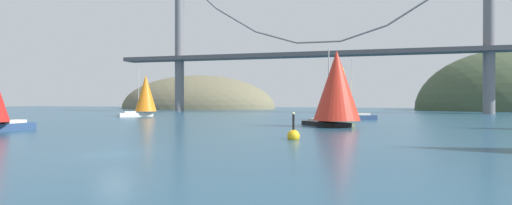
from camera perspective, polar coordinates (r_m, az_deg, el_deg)
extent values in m
plane|color=navy|center=(28.19, -18.53, -6.64)|extent=(360.00, 360.00, 0.00)
ellipsoid|color=#6B664C|center=(173.23, -7.99, -0.84)|extent=(64.96, 44.00, 27.29)
cylinder|color=slate|center=(133.12, -10.37, 7.99)|extent=(2.80, 2.80, 42.48)
cylinder|color=slate|center=(122.38, 29.14, 8.64)|extent=(2.80, 2.80, 42.48)
cube|color=#47474C|center=(119.78, 8.50, 6.49)|extent=(122.07, 6.00, 1.20)
cylinder|color=slate|center=(127.05, -2.77, 11.17)|extent=(12.56, 0.50, 7.98)
cylinder|color=slate|center=(122.71, 2.73, 8.87)|extent=(12.44, 0.50, 4.25)
cylinder|color=slate|center=(120.20, 8.50, 8.14)|extent=(12.30, 0.50, 0.50)
cylinder|color=slate|center=(119.47, 14.43, 9.10)|extent=(12.44, 0.50, 4.25)
cylinder|color=slate|center=(120.72, 20.40, 11.73)|extent=(12.56, 0.50, 7.98)
cube|color=navy|center=(53.77, -31.14, -2.92)|extent=(2.40, 7.07, 0.85)
cube|color=beige|center=(54.54, -30.12, -2.24)|extent=(1.64, 2.31, 0.36)
cube|color=black|center=(56.34, 9.40, -2.89)|extent=(7.17, 7.82, 0.56)
cube|color=beige|center=(57.54, 8.60, -2.36)|extent=(3.14, 3.22, 0.36)
cylinder|color=#B2B2B7|center=(55.62, 9.87, 2.31)|extent=(0.14, 0.14, 9.59)
cone|color=red|center=(54.15, 10.92, 2.30)|extent=(8.36, 8.36, 8.89)
cube|color=white|center=(91.26, -16.09, -1.61)|extent=(5.85, 6.84, 0.79)
cube|color=beige|center=(90.80, -16.85, -1.26)|extent=(2.55, 2.70, 0.36)
cylinder|color=#B2B2B7|center=(91.48, -15.68, 1.53)|extent=(0.14, 0.14, 9.22)
cone|color=orange|center=(92.04, -14.77, 1.26)|extent=(6.26, 6.26, 7.76)
cube|color=navy|center=(74.88, 13.37, -2.01)|extent=(7.37, 4.70, 0.82)
cube|color=beige|center=(75.35, 14.29, -1.55)|extent=(2.69, 2.24, 0.36)
cylinder|color=#B2B2B7|center=(74.59, 12.86, 2.13)|extent=(0.14, 0.14, 9.97)
cone|color=yellow|center=(74.01, 11.71, 1.68)|extent=(6.23, 6.23, 8.18)
sphere|color=gold|center=(36.57, 5.12, -4.56)|extent=(1.10, 1.10, 1.10)
cylinder|color=black|center=(36.50, 5.12, -2.93)|extent=(0.20, 0.20, 1.60)
sphere|color=#F2EA99|center=(36.46, 5.12, -1.48)|extent=(0.24, 0.24, 0.24)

